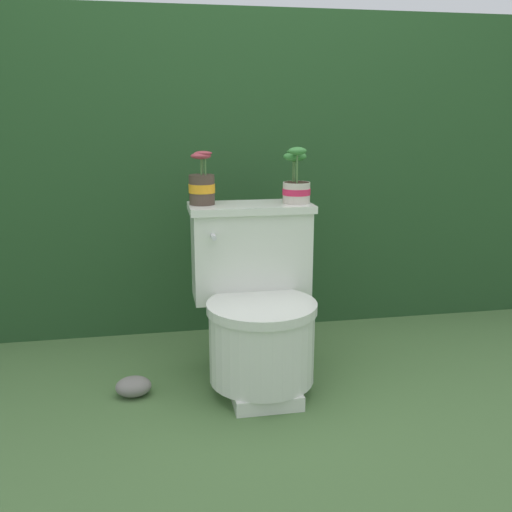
{
  "coord_description": "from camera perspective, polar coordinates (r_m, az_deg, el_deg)",
  "views": [
    {
      "loc": [
        -0.47,
        -2.09,
        1.09
      ],
      "look_at": [
        -0.07,
        0.08,
        0.53
      ],
      "focal_mm": 40.0,
      "sensor_mm": 36.0,
      "label": 1
    }
  ],
  "objects": [
    {
      "name": "ground_plane",
      "position": [
        2.41,
        2.12,
        -12.75
      ],
      "size": [
        12.0,
        12.0,
        0.0
      ],
      "primitive_type": "plane",
      "color": "#4C703D"
    },
    {
      "name": "hedge_backdrop",
      "position": [
        3.26,
        -2.03,
        8.73
      ],
      "size": [
        3.95,
        0.89,
        1.56
      ],
      "color": "#234723",
      "rests_on": "ground"
    },
    {
      "name": "toilet",
      "position": [
        2.31,
        0.1,
        -4.93
      ],
      "size": [
        0.51,
        0.58,
        0.72
      ],
      "color": "silver",
      "rests_on": "ground"
    },
    {
      "name": "potted_plant_left",
      "position": [
        2.35,
        -5.43,
        7.11
      ],
      "size": [
        0.11,
        0.12,
        0.22
      ],
      "color": "#47382D",
      "rests_on": "toilet"
    },
    {
      "name": "potted_plant_midleft",
      "position": [
        2.38,
        4.05,
        7.22
      ],
      "size": [
        0.12,
        0.12,
        0.23
      ],
      "color": "beige",
      "rests_on": "toilet"
    },
    {
      "name": "garden_stone",
      "position": [
        2.36,
        -12.15,
        -12.64
      ],
      "size": [
        0.14,
        0.11,
        0.08
      ],
      "color": "gray",
      "rests_on": "ground"
    }
  ]
}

